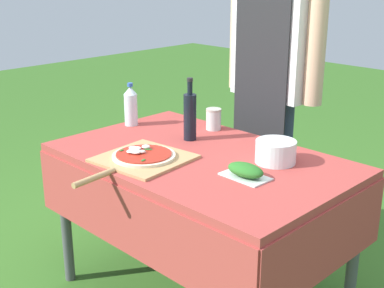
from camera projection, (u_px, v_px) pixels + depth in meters
prep_table at (201, 175)px, 2.33m from camera, size 1.29×0.82×0.72m
person_cook at (273, 69)px, 2.83m from camera, size 0.62×0.23×1.65m
pizza_on_peel at (142, 157)px, 2.24m from camera, size 0.38×0.56×0.05m
oil_bottle at (190, 116)px, 2.47m from camera, size 0.06×0.06×0.29m
water_bottle at (131, 106)px, 2.71m from camera, size 0.07×0.07×0.22m
herb_container at (245, 171)px, 2.06m from camera, size 0.19×0.12×0.05m
mixing_tub at (276, 152)px, 2.21m from camera, size 0.17×0.17×0.09m
sauce_jar at (214, 120)px, 2.65m from camera, size 0.08×0.08×0.11m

